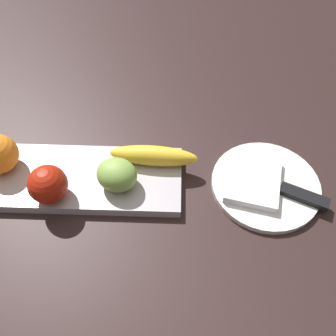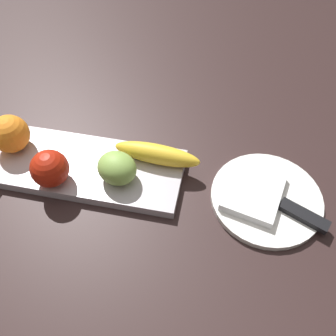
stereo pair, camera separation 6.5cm
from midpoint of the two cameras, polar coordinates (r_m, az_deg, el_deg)
name	(u,v)px [view 2 (the right image)]	position (r m, az deg, el deg)	size (l,w,h in m)	color
ground_plane	(102,162)	(0.73, -8.15, 0.85)	(2.40, 2.40, 0.00)	#2D1E1D
fruit_tray	(76,166)	(0.72, -12.18, 0.21)	(0.43, 0.15, 0.02)	#B9B0BA
apple	(50,169)	(0.67, -15.91, -0.27)	(0.07, 0.07, 0.07)	#B1200E
banana	(157,154)	(0.68, 0.93, 2.08)	(0.17, 0.04, 0.04)	yellow
orange_near_apple	(10,134)	(0.75, -21.88, 4.98)	(0.08, 0.08, 0.08)	orange
grape_bunch	(117,168)	(0.65, -5.42, -0.20)	(0.08, 0.07, 0.06)	#8AB34F
dinner_plate	(266,198)	(0.70, 18.13, -4.80)	(0.21, 0.21, 0.01)	white
folded_napkin	(254,192)	(0.68, 16.32, -3.84)	(0.10, 0.12, 0.02)	white
knife	(295,211)	(0.69, 22.43, -6.67)	(0.17, 0.09, 0.01)	silver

